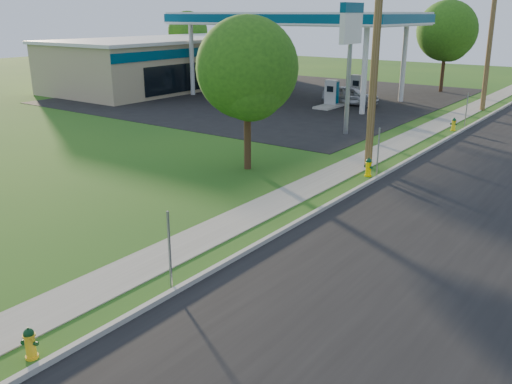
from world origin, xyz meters
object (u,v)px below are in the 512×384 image
at_px(fuel_pump_se, 357,91).
at_px(price_pylon, 351,31).
at_px(utility_pole_mid, 376,49).
at_px(hydrant_far, 454,124).
at_px(hydrant_mid, 368,167).
at_px(tree_back, 188,33).
at_px(utility_pole_far, 490,37).
at_px(fuel_pump_sw, 261,82).
at_px(fuel_pump_nw, 232,87).
at_px(fuel_pump_ne, 332,97).
at_px(car_silver, 350,95).
at_px(tree_verge, 248,72).
at_px(hydrant_near, 30,343).
at_px(tree_lot, 448,33).

xyz_separation_m(fuel_pump_se, price_pylon, (5.00, -11.50, 4.71)).
xyz_separation_m(utility_pole_mid, hydrant_far, (0.58, 9.94, -4.59)).
height_order(hydrant_mid, hydrant_far, hydrant_mid).
distance_m(utility_pole_mid, hydrant_far, 10.96).
bearing_deg(price_pylon, tree_back, 146.92).
bearing_deg(utility_pole_far, fuel_pump_sw, -176.80).
height_order(utility_pole_mid, price_pylon, utility_pole_mid).
xyz_separation_m(utility_pole_far, fuel_pump_nw, (-17.90, -5.00, -4.08)).
bearing_deg(fuel_pump_ne, price_pylon, -56.31).
height_order(fuel_pump_nw, price_pylon, price_pylon).
bearing_deg(car_silver, tree_verge, -176.64).
xyz_separation_m(tree_back, hydrant_near, (33.94, -41.03, -3.91)).
height_order(fuel_pump_se, hydrant_mid, fuel_pump_se).
distance_m(fuel_pump_nw, car_silver, 9.79).
bearing_deg(tree_lot, fuel_pump_sw, -146.77).
bearing_deg(utility_pole_far, tree_verge, -100.60).
relative_size(fuel_pump_ne, hydrant_far, 4.29).
bearing_deg(utility_pole_far, fuel_pump_se, -173.59).
height_order(fuel_pump_se, tree_lot, tree_lot).
distance_m(fuel_pump_nw, fuel_pump_ne, 9.00).
relative_size(price_pylon, hydrant_far, 9.19).
bearing_deg(tree_back, fuel_pump_se, -17.40).
relative_size(fuel_pump_nw, hydrant_near, 4.75).
xyz_separation_m(hydrant_near, car_silver, (-8.89, 31.04, 0.36)).
height_order(fuel_pump_se, price_pylon, price_pylon).
bearing_deg(tree_verge, fuel_pump_se, 103.63).
height_order(tree_verge, hydrant_far, tree_verge).
xyz_separation_m(fuel_pump_sw, hydrant_near, (18.54, -33.39, -0.39)).
bearing_deg(fuel_pump_nw, tree_lot, 44.08).
distance_m(fuel_pump_nw, hydrant_near, 34.75).
xyz_separation_m(hydrant_mid, hydrant_far, (0.01, 11.15, -0.02)).
distance_m(fuel_pump_se, tree_verge, 21.14).
bearing_deg(tree_verge, tree_back, 136.39).
bearing_deg(car_silver, hydrant_mid, -160.95).
distance_m(utility_pole_far, fuel_pump_ne, 10.99).
height_order(fuel_pump_sw, hydrant_mid, fuel_pump_sw).
height_order(utility_pole_mid, tree_back, utility_pole_mid).
bearing_deg(tree_lot, utility_pole_far, -55.11).
relative_size(hydrant_far, car_silver, 0.18).
height_order(utility_pole_far, price_pylon, utility_pole_far).
distance_m(fuel_pump_nw, tree_back, 19.63).
relative_size(tree_lot, hydrant_near, 10.98).
height_order(fuel_pump_nw, fuel_pump_sw, same).
distance_m(fuel_pump_sw, price_pylon, 18.72).
bearing_deg(fuel_pump_ne, fuel_pump_nw, 180.00).
bearing_deg(tree_lot, hydrant_mid, -77.88).
bearing_deg(price_pylon, utility_pole_far, 72.67).
bearing_deg(utility_pole_far, car_silver, -157.91).
distance_m(fuel_pump_sw, hydrant_near, 38.19).
bearing_deg(fuel_pump_ne, car_silver, 68.66).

